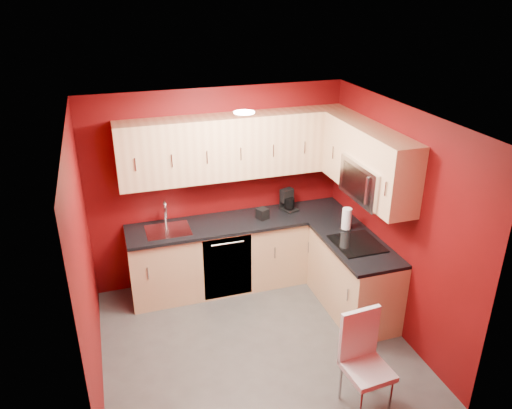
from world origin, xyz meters
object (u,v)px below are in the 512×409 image
napkin_holder (262,214)px  microwave (372,181)px  dining_chair (368,366)px  sink (168,227)px  coffee_maker (289,200)px  paper_towel (347,219)px

napkin_holder → microwave: bearing=-45.8°
napkin_holder → dining_chair: size_ratio=0.14×
sink → microwave: bearing=-25.6°
microwave → coffee_maker: size_ratio=2.74×
dining_chair → napkin_holder: bearing=91.4°
paper_towel → napkin_holder: bearing=146.4°
napkin_holder → dining_chair: 2.37m
microwave → paper_towel: (-0.06, 0.38, -0.62)m
paper_towel → dining_chair: (-0.63, -1.74, -0.56)m
sink → paper_towel: bearing=-17.1°
dining_chair → coffee_maker: bearing=81.6°
microwave → coffee_maker: 1.34m
microwave → napkin_holder: bearing=134.2°
microwave → sink: size_ratio=1.46×
paper_towel → dining_chair: paper_towel is taller
microwave → sink: (-2.09, 1.00, -0.72)m
coffee_maker → paper_towel: size_ratio=1.04×
napkin_holder → paper_towel: 1.04m
napkin_holder → dining_chair: (0.23, -2.31, -0.49)m
microwave → napkin_holder: 1.49m
microwave → paper_towel: 0.73m
microwave → napkin_holder: microwave is taller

